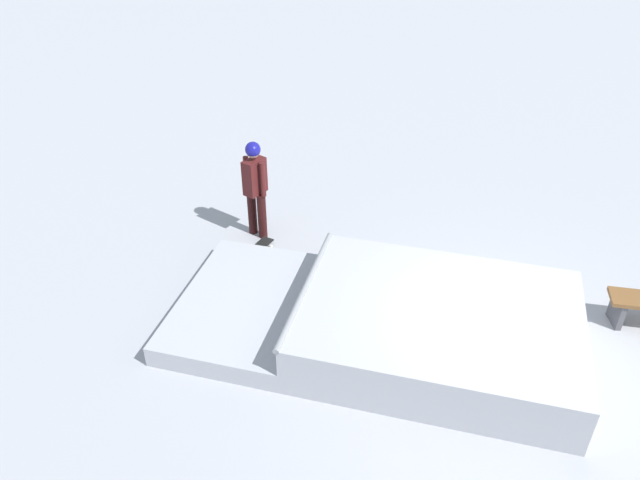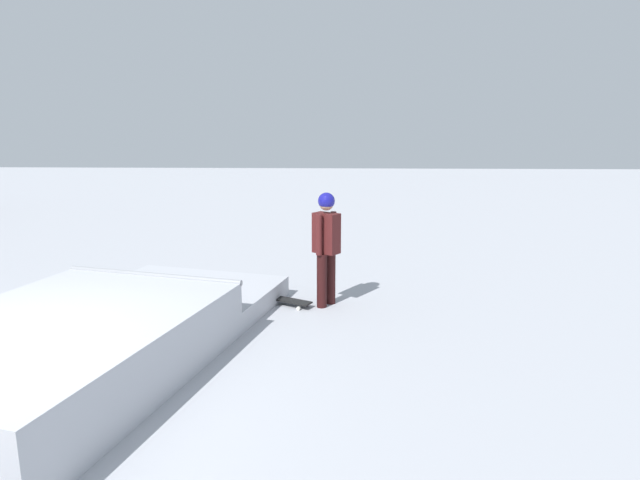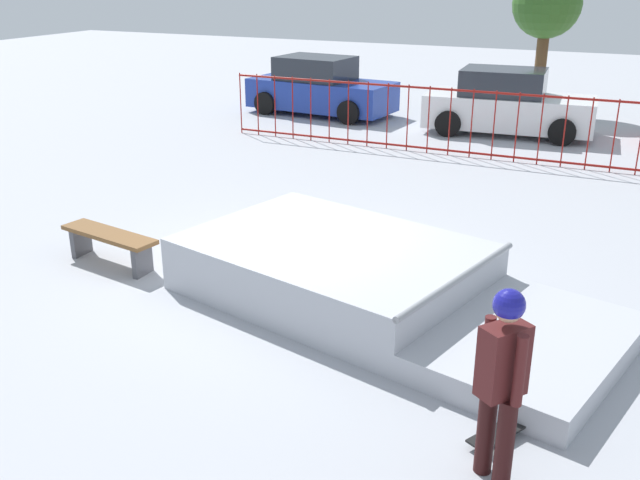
# 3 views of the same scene
# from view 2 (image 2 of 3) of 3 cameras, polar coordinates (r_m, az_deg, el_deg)

# --- Properties ---
(skate_ramp) EXTENTS (5.87, 3.83, 0.74)m
(skate_ramp) POSITION_cam_2_polar(r_m,az_deg,el_deg) (6.81, -23.07, -9.47)
(skate_ramp) COLOR #B0B3BB
(skate_ramp) RESTS_ON ground
(skater) EXTENTS (0.40, 0.44, 1.73)m
(skater) POSITION_cam_2_polar(r_m,az_deg,el_deg) (8.08, 0.67, -0.06)
(skater) COLOR black
(skater) RESTS_ON ground
(skateboard) EXTENTS (0.55, 0.80, 0.09)m
(skateboard) POSITION_cam_2_polar(r_m,az_deg,el_deg) (8.34, -3.49, -6.32)
(skateboard) COLOR black
(skateboard) RESTS_ON ground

